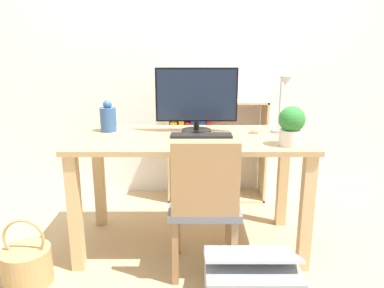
{
  "coord_description": "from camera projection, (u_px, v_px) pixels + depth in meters",
  "views": [
    {
      "loc": [
        0.01,
        -2.28,
        1.3
      ],
      "look_at": [
        0.0,
        0.1,
        0.67
      ],
      "focal_mm": 35.0,
      "sensor_mm": 36.0,
      "label": 1
    }
  ],
  "objects": [
    {
      "name": "vase",
      "position": [
        109.0,
        118.0,
        2.47
      ],
      "size": [
        0.1,
        0.1,
        0.21
      ],
      "color": "#33598C",
      "rests_on": "desk"
    },
    {
      "name": "ground_plane",
      "position": [
        192.0,
        243.0,
        2.54
      ],
      "size": [
        10.0,
        10.0,
        0.0
      ],
      "primitive_type": "plane",
      "color": "tan"
    },
    {
      "name": "desk_lamp",
      "position": [
        284.0,
        99.0,
        2.35
      ],
      "size": [
        0.1,
        0.19,
        0.38
      ],
      "color": "#B7B7BC",
      "rests_on": "desk"
    },
    {
      "name": "bookshelf",
      "position": [
        201.0,
        155.0,
        3.22
      ],
      "size": [
        0.83,
        0.28,
        0.86
      ],
      "color": "#D8BC8C",
      "rests_on": "ground_plane"
    },
    {
      "name": "basket",
      "position": [
        28.0,
        264.0,
        2.1
      ],
      "size": [
        0.27,
        0.27,
        0.39
      ],
      "color": "tan",
      "rests_on": "ground_plane"
    },
    {
      "name": "monitor",
      "position": [
        198.0,
        98.0,
        2.42
      ],
      "size": [
        0.53,
        0.2,
        0.42
      ],
      "color": "black",
      "rests_on": "desk"
    },
    {
      "name": "wall_back",
      "position": [
        192.0,
        46.0,
        3.16
      ],
      "size": [
        8.0,
        0.05,
        2.6
      ],
      "color": "white",
      "rests_on": "ground_plane"
    },
    {
      "name": "chair",
      "position": [
        206.0,
        203.0,
        2.1
      ],
      "size": [
        0.4,
        0.4,
        0.83
      ],
      "rotation": [
        0.0,
        0.0,
        -0.17
      ],
      "color": "slate",
      "rests_on": "ground_plane"
    },
    {
      "name": "potted_plant",
      "position": [
        293.0,
        126.0,
        2.11
      ],
      "size": [
        0.15,
        0.15,
        0.23
      ],
      "color": "silver",
      "rests_on": "desk"
    },
    {
      "name": "storage_box",
      "position": [
        252.0,
        283.0,
        1.9
      ],
      "size": [
        0.47,
        0.42,
        0.33
      ],
      "color": "#999EA3",
      "rests_on": "ground_plane"
    },
    {
      "name": "desk",
      "position": [
        192.0,
        157.0,
        2.38
      ],
      "size": [
        1.45,
        0.69,
        0.75
      ],
      "color": "tan",
      "rests_on": "ground_plane"
    },
    {
      "name": "keyboard",
      "position": [
        203.0,
        135.0,
        2.35
      ],
      "size": [
        0.38,
        0.11,
        0.02
      ],
      "color": "black",
      "rests_on": "desk"
    }
  ]
}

